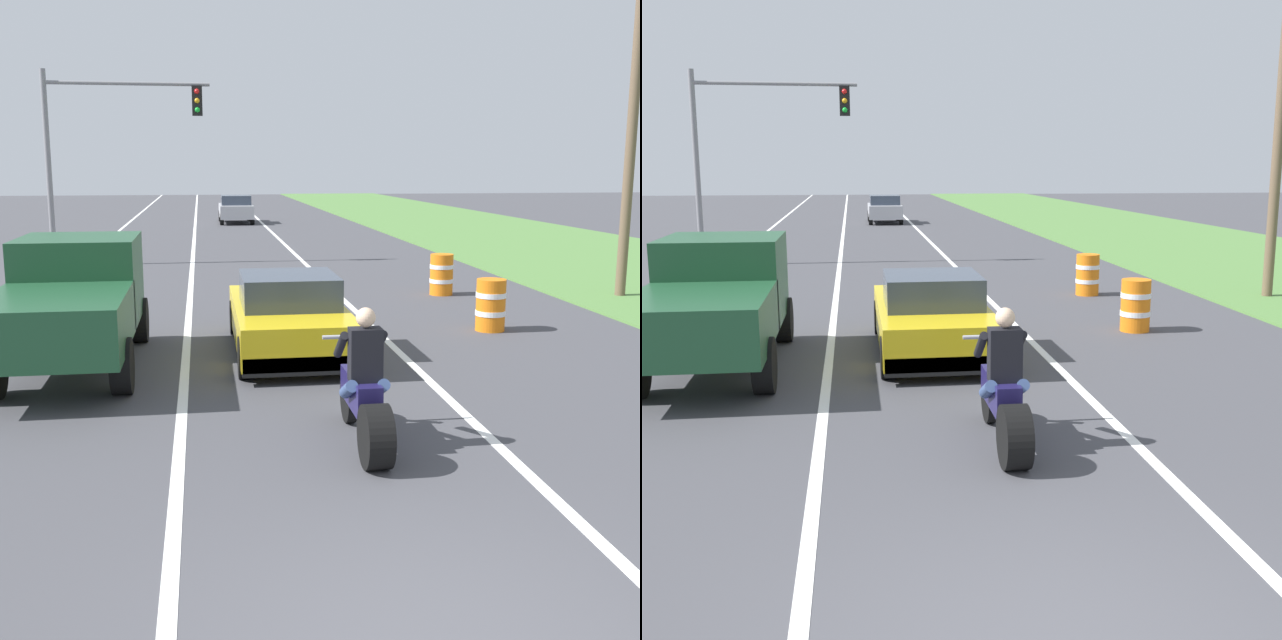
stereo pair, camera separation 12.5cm
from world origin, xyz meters
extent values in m
cube|color=white|center=(-5.40, 20.00, 0.00)|extent=(0.14, 120.00, 0.01)
cube|color=white|center=(1.80, 20.00, 0.00)|extent=(0.14, 120.00, 0.01)
cube|color=white|center=(-1.80, 20.00, 0.00)|extent=(0.14, 120.00, 0.01)
cube|color=#517F3D|center=(11.92, 20.00, 0.03)|extent=(10.00, 120.00, 0.06)
cylinder|color=black|center=(0.27, 3.32, 0.35)|extent=(0.28, 0.69, 0.69)
cylinder|color=black|center=(0.27, 4.87, 0.31)|extent=(0.12, 0.63, 0.63)
cube|color=#1E194C|center=(0.27, 4.15, 0.61)|extent=(0.28, 1.10, 0.36)
cylinder|color=#B2B2B7|center=(0.27, 4.79, 0.68)|extent=(0.08, 0.36, 0.73)
cylinder|color=#A5A5AA|center=(0.27, 4.77, 1.11)|extent=(0.70, 0.05, 0.05)
cube|color=black|center=(0.27, 3.92, 1.09)|extent=(0.36, 0.24, 0.60)
sphere|color=beige|center=(0.27, 3.92, 1.51)|extent=(0.22, 0.22, 0.22)
cylinder|color=#384C7A|center=(0.09, 3.95, 0.69)|extent=(0.14, 0.47, 0.32)
cylinder|color=black|center=(0.05, 4.22, 1.14)|extent=(0.10, 0.51, 0.40)
cylinder|color=#384C7A|center=(0.45, 3.95, 0.69)|extent=(0.14, 0.47, 0.32)
cylinder|color=black|center=(0.49, 4.22, 1.14)|extent=(0.10, 0.51, 0.40)
cube|color=yellow|center=(-0.08, 8.71, 0.53)|extent=(1.80, 4.30, 0.64)
cube|color=#333D4C|center=(-0.08, 8.51, 1.11)|extent=(1.56, 1.70, 0.52)
cube|color=black|center=(-0.08, 6.66, 0.29)|extent=(1.76, 0.20, 0.28)
cylinder|color=black|center=(-0.88, 10.31, 0.32)|extent=(0.24, 0.64, 0.64)
cylinder|color=black|center=(0.72, 10.31, 0.32)|extent=(0.24, 0.64, 0.64)
cylinder|color=black|center=(-0.88, 7.11, 0.32)|extent=(0.24, 0.64, 0.64)
cylinder|color=black|center=(0.72, 7.11, 0.32)|extent=(0.24, 0.64, 0.64)
cube|color=#1E4C2D|center=(-3.50, 9.09, 1.28)|extent=(1.90, 2.10, 1.40)
cube|color=#333D4C|center=(-3.50, 9.44, 1.67)|extent=(1.67, 0.29, 0.57)
cube|color=#1E4C2D|center=(-3.50, 6.84, 0.98)|extent=(1.90, 2.70, 0.80)
cylinder|color=black|center=(-4.37, 9.89, 0.40)|extent=(0.28, 0.80, 0.80)
cylinder|color=black|center=(-2.63, 9.89, 0.40)|extent=(0.28, 0.80, 0.80)
cylinder|color=black|center=(-2.63, 6.54, 0.40)|extent=(0.28, 0.80, 0.80)
cylinder|color=gray|center=(-6.12, 21.54, 3.00)|extent=(0.18, 0.18, 6.00)
cylinder|color=gray|center=(-3.61, 21.54, 5.60)|extent=(5.02, 0.12, 0.12)
cube|color=black|center=(-1.50, 21.54, 5.10)|extent=(0.32, 0.24, 0.90)
sphere|color=red|center=(-1.50, 21.40, 5.38)|extent=(0.16, 0.16, 0.16)
sphere|color=orange|center=(-1.50, 21.40, 5.10)|extent=(0.16, 0.16, 0.16)
sphere|color=green|center=(-1.50, 21.40, 4.82)|extent=(0.16, 0.16, 0.16)
cylinder|color=brown|center=(8.44, 13.11, 3.60)|extent=(0.24, 0.24, 7.20)
cylinder|color=orange|center=(3.98, 9.90, 0.50)|extent=(0.56, 0.56, 1.00)
cylinder|color=white|center=(3.98, 9.90, 0.70)|extent=(0.58, 0.58, 0.10)
cylinder|color=white|center=(3.98, 9.90, 0.35)|extent=(0.58, 0.58, 0.10)
cylinder|color=orange|center=(4.31, 14.17, 0.50)|extent=(0.56, 0.56, 1.00)
cylinder|color=white|center=(4.31, 14.17, 0.70)|extent=(0.58, 0.58, 0.10)
cylinder|color=white|center=(4.31, 14.17, 0.35)|extent=(0.58, 0.58, 0.10)
cube|color=#B2B2B7|center=(0.40, 39.15, 0.65)|extent=(1.76, 4.00, 0.70)
cube|color=#333D4C|center=(0.40, 38.95, 1.25)|extent=(1.56, 2.00, 0.50)
cylinder|color=black|center=(-0.40, 40.55, 0.30)|extent=(0.20, 0.60, 0.60)
cylinder|color=black|center=(1.20, 40.55, 0.30)|extent=(0.20, 0.60, 0.60)
cylinder|color=black|center=(-0.40, 37.75, 0.30)|extent=(0.20, 0.60, 0.60)
cylinder|color=black|center=(1.20, 37.75, 0.30)|extent=(0.20, 0.60, 0.60)
camera|label=1|loc=(-1.48, -4.43, 3.16)|focal=44.49mm
camera|label=2|loc=(-1.36, -4.45, 3.16)|focal=44.49mm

